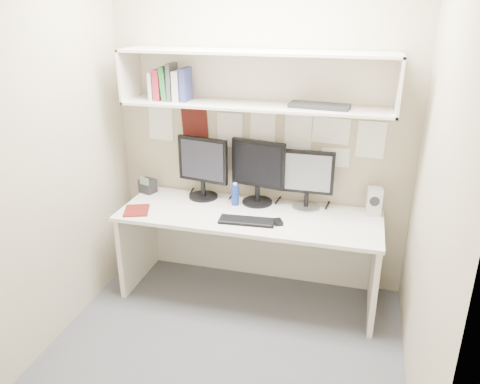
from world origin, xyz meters
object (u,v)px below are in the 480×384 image
(maroon_notebook, at_px, (137,210))
(monitor_center, at_px, (258,170))
(desk_phone, at_px, (148,186))
(monitor_left, at_px, (203,166))
(monitor_right, at_px, (308,177))
(desk, at_px, (249,255))
(speaker, at_px, (374,201))
(keyboard, at_px, (247,221))

(maroon_notebook, bearing_deg, monitor_center, 5.17)
(desk_phone, bearing_deg, monitor_center, 20.14)
(monitor_left, relative_size, monitor_center, 0.98)
(monitor_center, distance_m, monitor_right, 0.39)
(desk, relative_size, desk_phone, 13.05)
(desk_phone, bearing_deg, monitor_left, 21.47)
(monitor_left, height_order, speaker, monitor_left)
(desk, relative_size, monitor_left, 3.93)
(desk, relative_size, monitor_center, 3.86)
(monitor_right, bearing_deg, keyboard, -135.71)
(desk, bearing_deg, maroon_notebook, -167.35)
(monitor_center, relative_size, maroon_notebook, 2.32)
(monitor_center, bearing_deg, monitor_right, 10.77)
(maroon_notebook, bearing_deg, keyboard, -18.38)
(keyboard, distance_m, speaker, 0.98)
(desk, relative_size, speaker, 9.36)
(desk, xyz_separation_m, maroon_notebook, (-0.85, -0.19, 0.37))
(monitor_right, distance_m, speaker, 0.53)
(monitor_left, height_order, monitor_right, monitor_left)
(desk, bearing_deg, desk_phone, 168.26)
(speaker, bearing_deg, desk_phone, 175.63)
(desk, xyz_separation_m, monitor_left, (-0.45, 0.22, 0.64))
(monitor_right, height_order, desk_phone, monitor_right)
(desk, xyz_separation_m, keyboard, (0.02, -0.16, 0.37))
(monitor_right, xyz_separation_m, speaker, (0.51, 0.01, -0.15))
(monitor_left, relative_size, keyboard, 1.24)
(monitor_left, xyz_separation_m, monitor_center, (0.46, -0.00, 0.00))
(monitor_left, bearing_deg, monitor_right, 10.47)
(desk, distance_m, speaker, 1.06)
(desk, bearing_deg, keyboard, -82.41)
(monitor_right, xyz_separation_m, desk_phone, (-1.35, -0.02, -0.19))
(monitor_center, relative_size, keyboard, 1.26)
(monitor_center, bearing_deg, desk_phone, -167.83)
(desk, bearing_deg, speaker, 13.74)
(desk, bearing_deg, monitor_right, 28.25)
(monitor_left, relative_size, maroon_notebook, 2.28)
(monitor_left, bearing_deg, keyboard, -28.89)
(monitor_left, distance_m, maroon_notebook, 0.64)
(monitor_left, xyz_separation_m, speaker, (1.37, 0.01, -0.17))
(maroon_notebook, height_order, desk_phone, desk_phone)
(keyboard, bearing_deg, speaker, 19.56)
(maroon_notebook, bearing_deg, monitor_right, -2.12)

